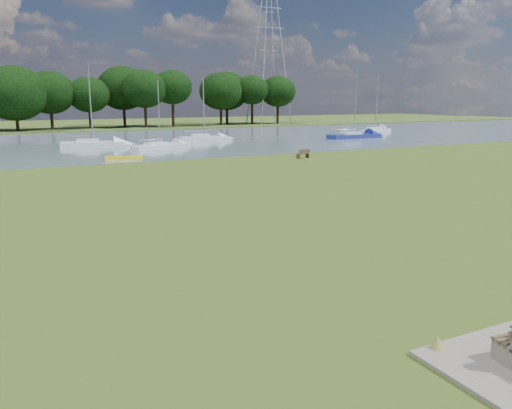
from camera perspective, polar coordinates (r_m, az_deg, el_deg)
name	(u,v)px	position (r m, az deg, el deg)	size (l,w,h in m)	color
ground	(247,219)	(22.35, -1.06, -1.69)	(220.00, 220.00, 0.00)	#516324
river	(95,143)	(62.53, -17.97, 6.67)	(220.00, 40.00, 0.10)	slate
far_bank	(66,129)	(92.22, -20.88, 8.05)	(220.00, 20.00, 0.40)	#4C6626
riverbank_bench	(303,154)	(44.92, 5.45, 5.81)	(1.43, 0.74, 0.84)	brown
kayak	(124,158)	(44.81, -14.83, 5.17)	(3.20, 0.75, 0.32)	yellow
pylon	(269,26)	(102.30, 1.49, 19.74)	(6.61, 4.63, 30.10)	#A8A8A8
sailboat_0	(375,130)	(79.09, 13.46, 8.33)	(7.21, 4.67, 8.67)	white
sailboat_1	(204,137)	(62.61, -5.99, 7.71)	(5.99, 2.16, 7.86)	white
sailboat_2	(92,142)	(57.55, -18.20, 6.79)	(6.92, 3.11, 8.66)	white
sailboat_5	(160,145)	(54.00, -10.95, 6.73)	(6.52, 3.60, 6.97)	white
sailboat_6	(354,134)	(67.72, 11.09, 7.86)	(7.61, 2.29, 9.27)	navy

